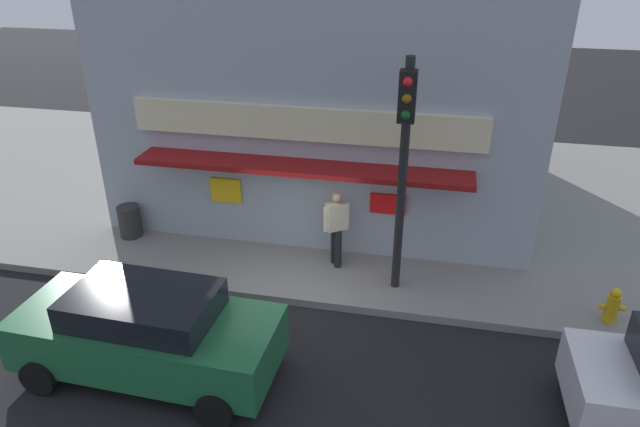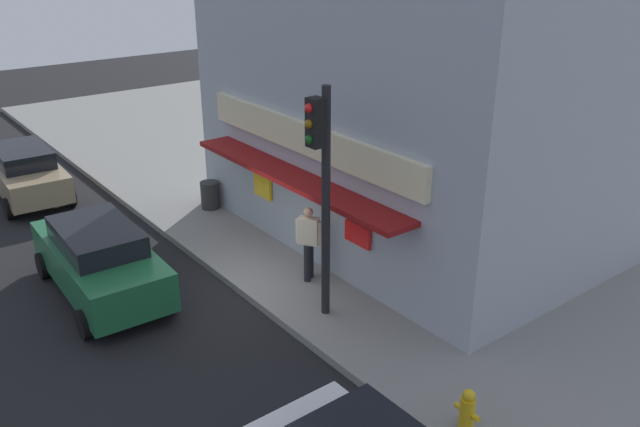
{
  "view_description": "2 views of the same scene",
  "coord_description": "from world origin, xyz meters",
  "px_view_note": "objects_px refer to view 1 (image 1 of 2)",
  "views": [
    {
      "loc": [
        2.71,
        -9.58,
        7.13
      ],
      "look_at": [
        0.47,
        1.11,
        1.67
      ],
      "focal_mm": 32.18,
      "sensor_mm": 36.0,
      "label": 1
    },
    {
      "loc": [
        11.82,
        -6.61,
        7.69
      ],
      "look_at": [
        0.52,
        2.06,
        1.64
      ],
      "focal_mm": 37.15,
      "sensor_mm": 36.0,
      "label": 2
    }
  ],
  "objects_px": {
    "fire_hydrant": "(613,306)",
    "parked_car_green": "(147,332)",
    "traffic_light": "(404,150)",
    "pedestrian": "(336,225)",
    "trash_can": "(130,221)"
  },
  "relations": [
    {
      "from": "trash_can",
      "to": "parked_car_green",
      "type": "xyz_separation_m",
      "value": [
        2.69,
        -4.27,
        0.3
      ]
    },
    {
      "from": "traffic_light",
      "to": "parked_car_green",
      "type": "bearing_deg",
      "value": -140.85
    },
    {
      "from": "traffic_light",
      "to": "parked_car_green",
      "type": "xyz_separation_m",
      "value": [
        -4.01,
        -3.26,
        -2.45
      ]
    },
    {
      "from": "trash_can",
      "to": "pedestrian",
      "type": "distance_m",
      "value": 5.33
    },
    {
      "from": "traffic_light",
      "to": "pedestrian",
      "type": "bearing_deg",
      "value": 153.22
    },
    {
      "from": "fire_hydrant",
      "to": "parked_car_green",
      "type": "xyz_separation_m",
      "value": [
        -8.25,
        -2.99,
        0.34
      ]
    },
    {
      "from": "fire_hydrant",
      "to": "parked_car_green",
      "type": "distance_m",
      "value": 8.79
    },
    {
      "from": "parked_car_green",
      "to": "traffic_light",
      "type": "bearing_deg",
      "value": 39.15
    },
    {
      "from": "fire_hydrant",
      "to": "pedestrian",
      "type": "distance_m",
      "value": 5.78
    },
    {
      "from": "traffic_light",
      "to": "trash_can",
      "type": "height_order",
      "value": "traffic_light"
    },
    {
      "from": "trash_can",
      "to": "pedestrian",
      "type": "bearing_deg",
      "value": -3.23
    },
    {
      "from": "fire_hydrant",
      "to": "parked_car_green",
      "type": "bearing_deg",
      "value": -160.08
    },
    {
      "from": "fire_hydrant",
      "to": "pedestrian",
      "type": "height_order",
      "value": "pedestrian"
    },
    {
      "from": "parked_car_green",
      "to": "trash_can",
      "type": "bearing_deg",
      "value": 122.16
    },
    {
      "from": "traffic_light",
      "to": "trash_can",
      "type": "relative_size",
      "value": 6.09
    }
  ]
}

